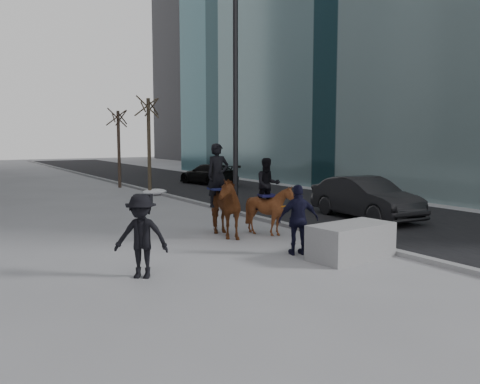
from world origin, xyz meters
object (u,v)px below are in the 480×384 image
planter (351,241)px  car_near (365,198)px  mounted_left (220,202)px  mounted_right (270,205)px

planter → car_near: size_ratio=0.47×
planter → mounted_left: mounted_left is taller
planter → car_near: bearing=41.9°
planter → mounted_left: size_ratio=0.77×
car_near → mounted_right: size_ratio=1.98×
car_near → mounted_right: 4.74m
car_near → mounted_right: bearing=-166.6°
planter → car_near: (4.64, 4.17, 0.33)m
mounted_left → planter: bearing=-70.8°
mounted_right → car_near: bearing=9.2°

